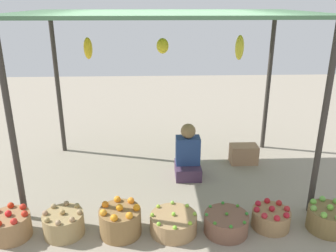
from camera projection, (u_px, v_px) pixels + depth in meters
ground_plane at (167, 175)px, 5.06m from camera, size 14.00×14.00×0.00m
market_stall_structure at (166, 25)px, 4.34m from camera, size 3.68×2.23×2.26m
vendor_person at (188, 156)px, 4.97m from camera, size 0.36×0.44×0.78m
basket_red_tomatoes at (10, 226)px, 3.71m from camera, size 0.42×0.42×0.32m
basket_potatoes at (64, 223)px, 3.76m from camera, size 0.43×0.43×0.30m
basket_oranges at (120, 221)px, 3.75m from camera, size 0.45×0.45×0.36m
basket_limes at (173, 223)px, 3.80m from camera, size 0.51×0.51×0.24m
basket_green_chilies at (226, 223)px, 3.79m from camera, size 0.48×0.48×0.25m
basket_red_apples at (271, 218)px, 3.88m from camera, size 0.42×0.42×0.27m
basket_green_apples at (328, 219)px, 3.83m from camera, size 0.45×0.45×0.31m
wooden_crate_near_vendor at (244, 154)px, 5.40m from camera, size 0.41×0.25×0.29m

